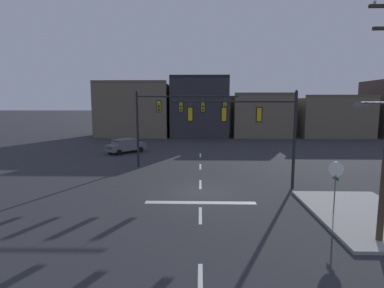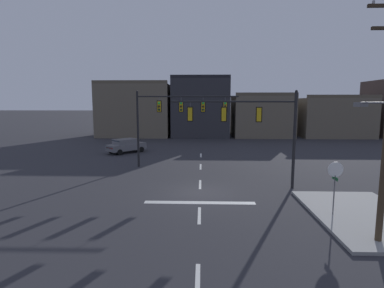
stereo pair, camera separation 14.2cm
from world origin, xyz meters
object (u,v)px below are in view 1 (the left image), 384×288
(signal_mast_far_side, at_px, (173,113))
(stop_sign, at_px, (336,175))
(signal_mast_near_side, at_px, (252,122))
(car_lot_nearside, at_px, (125,145))

(signal_mast_far_side, height_order, stop_sign, signal_mast_far_side)
(signal_mast_near_side, bearing_deg, signal_mast_far_side, 133.32)
(signal_mast_near_side, distance_m, car_lot_nearside, 18.66)
(signal_mast_near_side, bearing_deg, stop_sign, -59.71)
(stop_sign, bearing_deg, car_lot_nearside, 128.18)
(signal_mast_near_side, height_order, car_lot_nearside, signal_mast_near_side)
(signal_mast_far_side, relative_size, car_lot_nearside, 2.00)
(car_lot_nearside, bearing_deg, signal_mast_near_side, -49.01)
(stop_sign, relative_size, car_lot_nearside, 0.63)
(stop_sign, distance_m, car_lot_nearside, 24.79)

